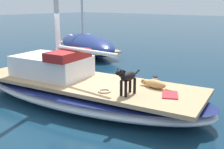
{
  "coord_description": "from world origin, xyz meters",
  "views": [
    {
      "loc": [
        -5.11,
        -5.19,
        2.77
      ],
      "look_at": [
        0.0,
        -1.0,
        1.01
      ],
      "focal_mm": 42.9,
      "sensor_mm": 36.0,
      "label": 1
    }
  ],
  "objects_px": {
    "sailboat_main": "(85,92)",
    "dog_tan": "(154,84)",
    "deck_towel": "(170,95)",
    "deck_winch": "(155,80)",
    "coiled_rope": "(104,91)",
    "dog_black": "(127,78)",
    "moored_boat_starboard_side": "(87,44)"
  },
  "relations": [
    {
      "from": "sailboat_main",
      "to": "dog_tan",
      "type": "height_order",
      "value": "dog_tan"
    },
    {
      "from": "sailboat_main",
      "to": "deck_towel",
      "type": "bearing_deg",
      "value": -80.72
    },
    {
      "from": "deck_winch",
      "to": "coiled_rope",
      "type": "height_order",
      "value": "deck_winch"
    },
    {
      "from": "sailboat_main",
      "to": "deck_winch",
      "type": "height_order",
      "value": "deck_winch"
    },
    {
      "from": "sailboat_main",
      "to": "dog_black",
      "type": "distance_m",
      "value": 1.82
    },
    {
      "from": "deck_winch",
      "to": "dog_black",
      "type": "bearing_deg",
      "value": 178.4
    },
    {
      "from": "dog_tan",
      "to": "coiled_rope",
      "type": "height_order",
      "value": "dog_tan"
    },
    {
      "from": "deck_towel",
      "to": "deck_winch",
      "type": "bearing_deg",
      "value": 51.67
    },
    {
      "from": "sailboat_main",
      "to": "dog_black",
      "type": "xyz_separation_m",
      "value": [
        -0.22,
        -1.64,
        0.75
      ]
    },
    {
      "from": "dog_black",
      "to": "coiled_rope",
      "type": "bearing_deg",
      "value": 106.21
    },
    {
      "from": "deck_winch",
      "to": "deck_towel",
      "type": "relative_size",
      "value": 0.38
    },
    {
      "from": "dog_black",
      "to": "deck_towel",
      "type": "relative_size",
      "value": 1.67
    },
    {
      "from": "deck_winch",
      "to": "coiled_rope",
      "type": "relative_size",
      "value": 0.65
    },
    {
      "from": "coiled_rope",
      "to": "deck_towel",
      "type": "xyz_separation_m",
      "value": [
        0.79,
        -1.38,
        -0.01
      ]
    },
    {
      "from": "dog_black",
      "to": "moored_boat_starboard_side",
      "type": "height_order",
      "value": "moored_boat_starboard_side"
    },
    {
      "from": "dog_tan",
      "to": "moored_boat_starboard_side",
      "type": "bearing_deg",
      "value": 56.23
    },
    {
      "from": "sailboat_main",
      "to": "deck_towel",
      "type": "height_order",
      "value": "deck_towel"
    },
    {
      "from": "dog_black",
      "to": "dog_tan",
      "type": "bearing_deg",
      "value": -13.41
    },
    {
      "from": "dog_tan",
      "to": "coiled_rope",
      "type": "bearing_deg",
      "value": 143.8
    },
    {
      "from": "dog_black",
      "to": "sailboat_main",
      "type": "bearing_deg",
      "value": 82.24
    },
    {
      "from": "dog_tan",
      "to": "sailboat_main",
      "type": "bearing_deg",
      "value": 110.06
    },
    {
      "from": "dog_black",
      "to": "deck_towel",
      "type": "xyz_separation_m",
      "value": [
        0.62,
        -0.81,
        -0.41
      ]
    },
    {
      "from": "deck_towel",
      "to": "dog_black",
      "type": "bearing_deg",
      "value": 127.53
    },
    {
      "from": "deck_winch",
      "to": "moored_boat_starboard_side",
      "type": "relative_size",
      "value": 0.03
    },
    {
      "from": "dog_black",
      "to": "coiled_rope",
      "type": "xyz_separation_m",
      "value": [
        -0.16,
        0.56,
        -0.4
      ]
    },
    {
      "from": "sailboat_main",
      "to": "dog_tan",
      "type": "xyz_separation_m",
      "value": [
        0.68,
        -1.85,
        0.43
      ]
    },
    {
      "from": "sailboat_main",
      "to": "dog_black",
      "type": "bearing_deg",
      "value": -97.76
    },
    {
      "from": "dog_black",
      "to": "dog_tan",
      "type": "xyz_separation_m",
      "value": [
        0.9,
        -0.21,
        -0.32
      ]
    },
    {
      "from": "dog_tan",
      "to": "deck_winch",
      "type": "height_order",
      "value": "dog_tan"
    },
    {
      "from": "sailboat_main",
      "to": "dog_tan",
      "type": "bearing_deg",
      "value": -69.94
    },
    {
      "from": "sailboat_main",
      "to": "coiled_rope",
      "type": "height_order",
      "value": "coiled_rope"
    },
    {
      "from": "deck_towel",
      "to": "moored_boat_starboard_side",
      "type": "relative_size",
      "value": 0.08
    }
  ]
}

